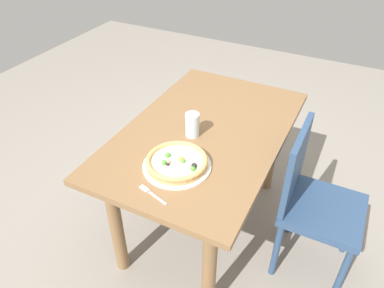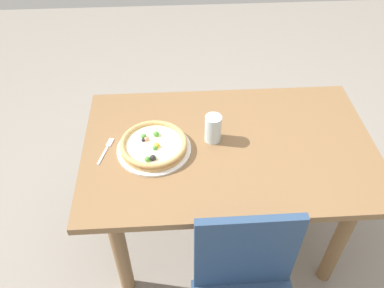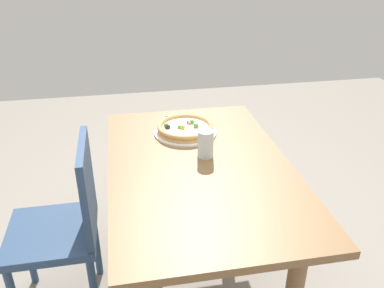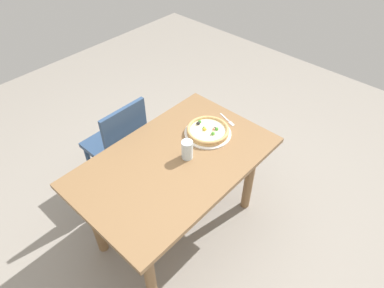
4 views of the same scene
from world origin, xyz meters
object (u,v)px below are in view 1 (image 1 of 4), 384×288
(drinking_glass, at_px, (192,125))
(pizza, at_px, (177,162))
(plate, at_px, (177,166))
(chair_near, at_px, (312,200))
(fork, at_px, (151,193))
(dining_table, at_px, (205,147))

(drinking_glass, bearing_deg, pizza, -169.02)
(pizza, bearing_deg, plate, 58.41)
(chair_near, relative_size, fork, 5.39)
(pizza, bearing_deg, fork, 175.69)
(fork, height_order, drinking_glass, drinking_glass)
(plate, distance_m, drinking_glass, 0.27)
(drinking_glass, bearing_deg, fork, -175.73)
(plate, bearing_deg, chair_near, -61.40)
(chair_near, bearing_deg, pizza, -61.58)
(drinking_glass, bearing_deg, dining_table, -30.22)
(plate, bearing_deg, pizza, -121.59)
(chair_near, height_order, drinking_glass, chair_near)
(pizza, relative_size, drinking_glass, 2.25)
(pizza, xyz_separation_m, drinking_glass, (0.26, 0.05, 0.03))
(fork, xyz_separation_m, drinking_glass, (0.47, 0.04, 0.06))
(pizza, height_order, fork, pizza)
(dining_table, relative_size, chair_near, 1.48)
(chair_near, height_order, plate, chair_near)
(fork, bearing_deg, chair_near, -122.55)
(dining_table, relative_size, drinking_glass, 9.96)
(pizza, bearing_deg, drinking_glass, 10.98)
(plate, bearing_deg, dining_table, 1.56)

